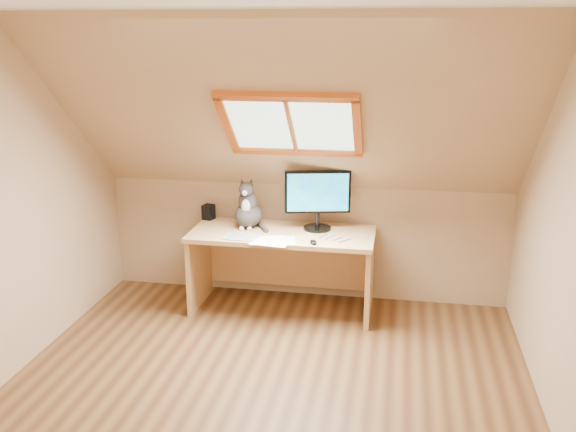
# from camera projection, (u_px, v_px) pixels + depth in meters

# --- Properties ---
(ground) EXTENTS (3.50, 3.50, 0.00)m
(ground) POSITION_uv_depth(u_px,v_px,m) (263.00, 398.00, 4.14)
(ground) COLOR brown
(ground) RESTS_ON ground
(room_shell) EXTENTS (3.52, 3.52, 2.41)m
(room_shell) POSITION_uv_depth(u_px,v_px,m) (257.00, 186.00, 3.65)
(room_shell) COLOR tan
(room_shell) RESTS_ON ground
(desk) EXTENTS (1.51, 0.66, 0.69)m
(desk) POSITION_uv_depth(u_px,v_px,m) (284.00, 254.00, 5.39)
(desk) COLOR tan
(desk) RESTS_ON ground
(monitor) EXTENTS (0.54, 0.23, 0.50)m
(monitor) POSITION_uv_depth(u_px,v_px,m) (318.00, 196.00, 5.25)
(monitor) COLOR black
(monitor) RESTS_ON desk
(cat) EXTENTS (0.23, 0.28, 0.43)m
(cat) POSITION_uv_depth(u_px,v_px,m) (248.00, 209.00, 5.36)
(cat) COLOR #3C3735
(cat) RESTS_ON desk
(desk_speaker) EXTENTS (0.11, 0.11, 0.13)m
(desk_speaker) POSITION_uv_depth(u_px,v_px,m) (208.00, 212.00, 5.61)
(desk_speaker) COLOR black
(desk_speaker) RESTS_ON desk
(graphics_tablet) EXTENTS (0.28, 0.21, 0.01)m
(graphics_tablet) POSITION_uv_depth(u_px,v_px,m) (241.00, 237.00, 5.12)
(graphics_tablet) COLOR #B2B2B7
(graphics_tablet) RESTS_ON desk
(mouse) EXTENTS (0.08, 0.10, 0.03)m
(mouse) POSITION_uv_depth(u_px,v_px,m) (313.00, 242.00, 4.97)
(mouse) COLOR black
(mouse) RESTS_ON desk
(papers) EXTENTS (0.35, 0.30, 0.01)m
(papers) POSITION_uv_depth(u_px,v_px,m) (274.00, 241.00, 5.03)
(papers) COLOR white
(papers) RESTS_ON desk
(cables) EXTENTS (0.51, 0.26, 0.01)m
(cables) POSITION_uv_depth(u_px,v_px,m) (322.00, 238.00, 5.10)
(cables) COLOR silver
(cables) RESTS_ON desk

